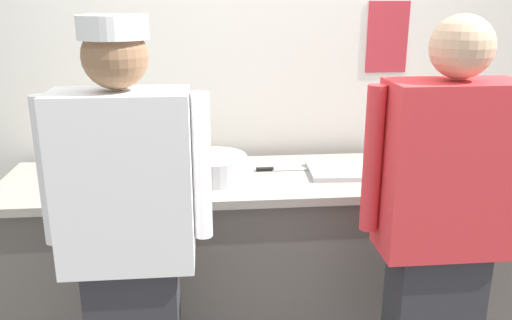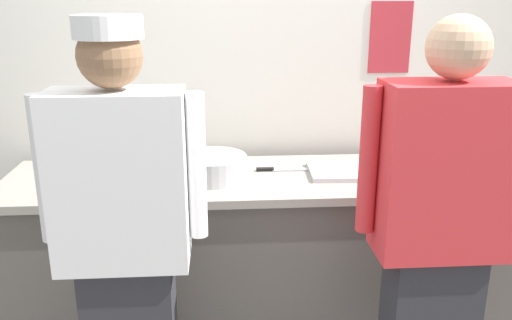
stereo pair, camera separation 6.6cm
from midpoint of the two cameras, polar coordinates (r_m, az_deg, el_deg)
name	(u,v)px [view 1 (the left image)]	position (r m, az deg, el deg)	size (l,w,h in m)	color
wall_back	(257,51)	(3.02, -0.48, 11.54)	(4.10, 0.11, 2.95)	silver
prep_counter	(266,256)	(2.86, 0.40, -10.25)	(2.61, 0.68, 0.91)	#56514C
chef_near_left	(129,238)	(2.05, -14.33, -8.14)	(0.62, 0.24, 1.71)	#2D2D33
chef_center	(441,230)	(2.18, 18.35, -7.17)	(0.62, 0.24, 1.72)	#2D2D33
plate_stack_front	(407,165)	(2.84, 15.21, -0.51)	(0.20, 0.20, 0.06)	white
plate_stack_rear	(118,174)	(2.66, -15.21, -1.48)	(0.20, 0.20, 0.08)	white
mixing_bowl_steel	(212,167)	(2.63, -5.41, -0.78)	(0.34, 0.34, 0.12)	#B7BABF
sheet_tray	(359,170)	(2.76, 10.29, -1.09)	(0.51, 0.29, 0.02)	#B7BABF
squeeze_bottle_primary	(449,166)	(2.70, 19.33, -0.59)	(0.06, 0.06, 0.18)	red
ramekin_yellow_sauce	(151,162)	(2.86, -11.81, -0.23)	(0.09, 0.09, 0.05)	white
ramekin_red_sauce	(79,168)	(2.87, -19.04, -0.84)	(0.10, 0.10, 0.04)	white
deli_cup	(446,151)	(3.10, 19.13, 0.94)	(0.09, 0.09, 0.10)	white
chefs_knife	(278,169)	(2.75, 1.65, -1.00)	(0.27, 0.03, 0.02)	#B7BABF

